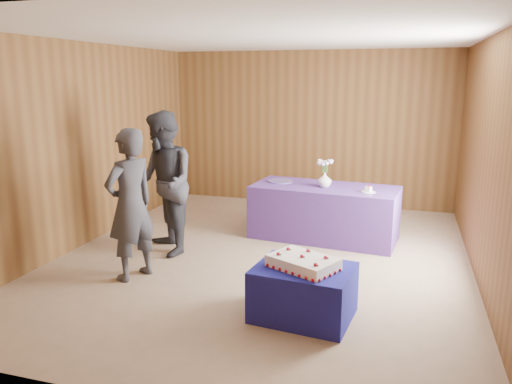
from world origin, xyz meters
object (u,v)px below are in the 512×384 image
at_px(guest_left, 130,205).
at_px(sheet_cake, 303,262).
at_px(vase, 324,180).
at_px(guest_right, 164,184).
at_px(serving_table, 324,212).
at_px(cake_table, 303,292).

bearing_deg(guest_left, sheet_cake, 100.39).
bearing_deg(vase, guest_left, -132.08).
bearing_deg(vase, sheet_cake, -85.24).
height_order(guest_left, guest_right, guest_right).
height_order(vase, guest_left, guest_left).
xyz_separation_m(serving_table, sheet_cake, (0.20, -2.48, 0.18)).
bearing_deg(serving_table, guest_right, -141.17).
xyz_separation_m(sheet_cake, vase, (-0.20, 2.45, 0.30)).
distance_m(sheet_cake, guest_right, 2.45).
bearing_deg(sheet_cake, guest_left, -165.56).
bearing_deg(cake_table, sheet_cake, -100.17).
bearing_deg(sheet_cake, serving_table, 120.47).
bearing_deg(sheet_cake, cake_table, 99.32).
distance_m(serving_table, vase, 0.48).
height_order(vase, guest_right, guest_right).
bearing_deg(guest_right, cake_table, 16.50).
xyz_separation_m(cake_table, vase, (-0.21, 2.43, 0.60)).
bearing_deg(guest_right, guest_left, -40.84).
bearing_deg(serving_table, guest_left, -125.93).
bearing_deg(guest_left, cake_table, 100.94).
relative_size(serving_table, sheet_cake, 2.67).
distance_m(vase, guest_right, 2.20).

